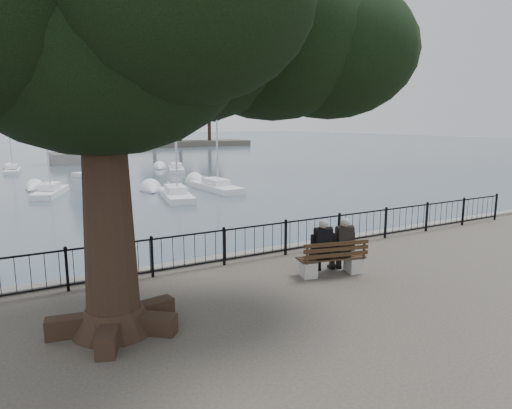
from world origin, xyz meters
TOP-DOWN VIEW (x-y plane):
  - harbor at (0.00, 3.00)m, footprint 260.00×260.00m
  - railing at (0.00, 2.50)m, footprint 22.06×0.06m
  - bench at (1.06, 0.42)m, footprint 1.84×0.91m
  - person_left at (0.81, 0.58)m, footprint 0.52×0.79m
  - person_right at (1.39, 0.45)m, footprint 0.52×0.79m
  - tree at (-3.68, 0.06)m, footprint 10.72×7.48m
  - lion_monument at (2.00, 49.93)m, footprint 6.09×6.09m
  - sailboat_b at (-3.33, 24.94)m, footprint 2.95×5.10m
  - sailboat_c at (3.59, 19.46)m, footprint 2.54×5.80m
  - sailboat_d at (7.33, 21.46)m, footprint 1.88×5.91m
  - sailboat_f at (0.89, 33.50)m, footprint 2.96×5.03m
  - sailboat_g at (9.24, 35.22)m, footprint 2.75×5.13m
  - sailboat_h at (-5.13, 41.79)m, footprint 1.71×4.72m
  - far_shore at (25.54, 79.46)m, footprint 30.00×8.60m

SIDE VIEW (x-z plane):
  - sailboat_d at x=7.33m, z-range -5.55..4.12m
  - sailboat_f at x=0.89m, z-range -5.46..4.06m
  - sailboat_g at x=9.24m, z-range -5.55..4.15m
  - sailboat_h at x=-5.13m, z-range -5.74..4.39m
  - sailboat_c at x=3.59m, z-range -6.62..5.30m
  - sailboat_b at x=-3.33m, z-range -6.42..5.12m
  - harbor at x=0.00m, z-range -1.10..0.10m
  - bench at x=1.06m, z-range -0.14..0.79m
  - railing at x=0.00m, z-range 0.06..1.06m
  - person_left at x=0.81m, z-range -0.06..1.42m
  - person_right at x=1.39m, z-range -0.06..1.42m
  - lion_monument at x=2.00m, z-range -3.23..5.74m
  - far_shore at x=25.54m, z-range -1.59..7.59m
  - tree at x=-3.68m, z-range 1.38..10.13m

